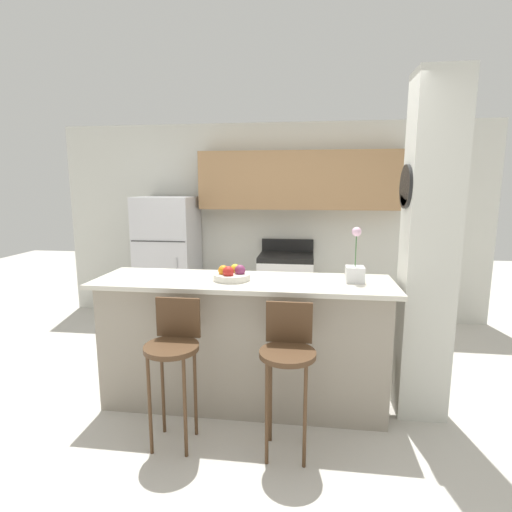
{
  "coord_description": "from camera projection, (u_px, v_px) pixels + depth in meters",
  "views": [
    {
      "loc": [
        0.5,
        -3.0,
        1.76
      ],
      "look_at": [
        0.0,
        0.78,
        1.09
      ],
      "focal_mm": 28.0,
      "sensor_mm": 36.0,
      "label": 1
    }
  ],
  "objects": [
    {
      "name": "ground_plane",
      "position": [
        244.0,
        402.0,
        3.29
      ],
      "size": [
        14.0,
        14.0,
        0.0
      ],
      "primitive_type": "plane",
      "color": "beige"
    },
    {
      "name": "wall_back",
      "position": [
        282.0,
        206.0,
        5.15
      ],
      "size": [
        5.6,
        0.38,
        2.55
      ],
      "color": "silver",
      "rests_on": "ground_plane"
    },
    {
      "name": "stove_range",
      "position": [
        286.0,
        290.0,
        5.05
      ],
      "size": [
        0.67,
        0.61,
        1.07
      ],
      "color": "white",
      "rests_on": "ground_plane"
    },
    {
      "name": "orchid_vase",
      "position": [
        355.0,
        268.0,
        3.03
      ],
      "size": [
        0.14,
        0.14,
        0.42
      ],
      "color": "white",
      "rests_on": "counter_bar"
    },
    {
      "name": "refrigerator",
      "position": [
        169.0,
        260.0,
        5.14
      ],
      "size": [
        0.71,
        0.7,
        1.62
      ],
      "color": "silver",
      "rests_on": "ground_plane"
    },
    {
      "name": "counter_bar",
      "position": [
        243.0,
        342.0,
        3.2
      ],
      "size": [
        2.33,
        0.67,
        1.03
      ],
      "color": "gray",
      "rests_on": "ground_plane"
    },
    {
      "name": "fruit_bowl",
      "position": [
        232.0,
        274.0,
        3.1
      ],
      "size": [
        0.29,
        0.29,
        0.12
      ],
      "color": "silver",
      "rests_on": "counter_bar"
    },
    {
      "name": "trash_bin",
      "position": [
        208.0,
        314.0,
        4.94
      ],
      "size": [
        0.28,
        0.28,
        0.38
      ],
      "color": "black",
      "rests_on": "ground_plane"
    },
    {
      "name": "bar_stool_left",
      "position": [
        174.0,
        349.0,
        2.68
      ],
      "size": [
        0.37,
        0.37,
        1.0
      ],
      "color": "#4C331E",
      "rests_on": "ground_plane"
    },
    {
      "name": "bar_stool_right",
      "position": [
        288.0,
        356.0,
        2.58
      ],
      "size": [
        0.37,
        0.37,
        1.0
      ],
      "color": "#4C331E",
      "rests_on": "ground_plane"
    },
    {
      "name": "pillar_right",
      "position": [
        428.0,
        251.0,
        2.95
      ],
      "size": [
        0.38,
        0.32,
        2.55
      ],
      "color": "silver",
      "rests_on": "ground_plane"
    }
  ]
}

